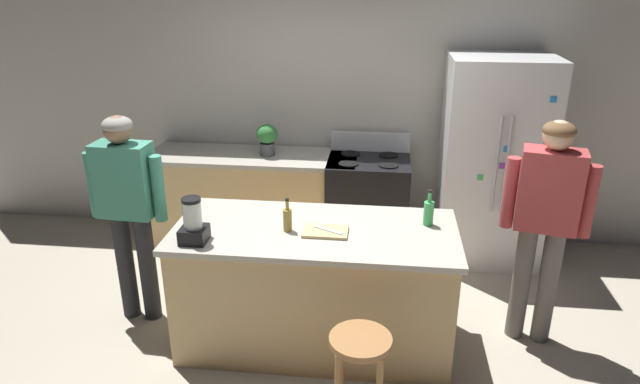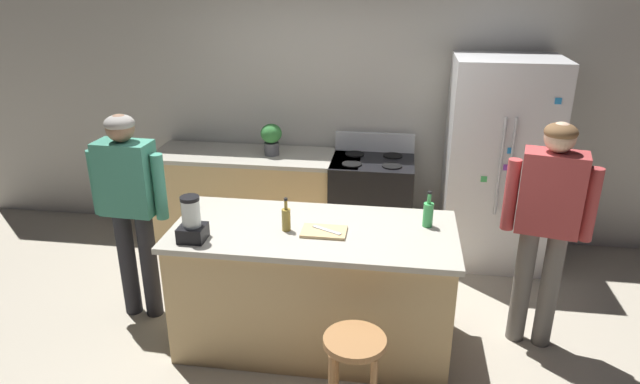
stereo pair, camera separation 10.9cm
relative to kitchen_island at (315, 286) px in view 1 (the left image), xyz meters
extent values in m
plane|color=#B2A893|center=(0.00, 0.00, -0.46)|extent=(14.00, 14.00, 0.00)
cube|color=#BCB7AD|center=(0.00, 1.95, 0.89)|extent=(8.00, 0.10, 2.70)
cube|color=tan|center=(0.00, 0.00, -0.02)|extent=(1.88, 0.83, 0.87)
cube|color=#B2AD9E|center=(0.00, 0.00, 0.43)|extent=(1.94, 0.89, 0.04)
cube|color=tan|center=(-0.80, 1.55, -0.02)|extent=(2.00, 0.64, 0.87)
cube|color=#B2AD9E|center=(-0.80, 1.55, 0.43)|extent=(2.00, 0.64, 0.04)
cube|color=silver|center=(1.43, 1.50, 0.48)|extent=(0.90, 0.70, 1.88)
cylinder|color=#B7BABF|center=(1.39, 1.13, 0.58)|extent=(0.02, 0.02, 0.85)
cylinder|color=#B7BABF|center=(1.47, 1.13, 0.58)|extent=(0.02, 0.02, 0.85)
cube|color=purple|center=(1.44, 1.15, 0.57)|extent=(0.05, 0.01, 0.05)
cube|color=#268CD8|center=(1.76, 1.15, 1.14)|extent=(0.05, 0.01, 0.05)
cube|color=#3FB259|center=(1.27, 1.15, 0.46)|extent=(0.05, 0.01, 0.05)
cube|color=#268CD8|center=(1.45, 1.15, 0.72)|extent=(0.05, 0.01, 0.05)
cube|color=red|center=(1.62, 1.15, 0.69)|extent=(0.05, 0.01, 0.05)
cube|color=#268CD8|center=(1.77, 1.15, 0.79)|extent=(0.05, 0.01, 0.05)
cube|color=black|center=(0.31, 1.52, 0.00)|extent=(0.76, 0.64, 0.91)
cube|color=black|center=(0.31, 1.20, -0.05)|extent=(0.60, 0.01, 0.24)
cube|color=#B7BABF|center=(0.31, 1.81, 0.54)|extent=(0.76, 0.06, 0.18)
cylinder|color=black|center=(0.13, 1.37, 0.46)|extent=(0.18, 0.18, 0.01)
cylinder|color=black|center=(0.49, 1.37, 0.46)|extent=(0.18, 0.18, 0.01)
cylinder|color=black|center=(0.13, 1.67, 0.46)|extent=(0.18, 0.18, 0.01)
cylinder|color=black|center=(0.49, 1.67, 0.46)|extent=(0.18, 0.18, 0.01)
cylinder|color=#26262B|center=(-1.49, 0.16, -0.02)|extent=(0.14, 0.14, 0.87)
cylinder|color=#26262B|center=(-1.31, 0.15, -0.02)|extent=(0.14, 0.14, 0.87)
cube|color=#3F8C72|center=(-1.40, 0.16, 0.69)|extent=(0.41, 0.24, 0.55)
cylinder|color=#3F8C72|center=(-1.65, 0.17, 0.64)|extent=(0.09, 0.09, 0.49)
cylinder|color=#3F8C72|center=(-1.15, 0.15, 0.64)|extent=(0.09, 0.09, 0.49)
sphere|color=#8C664C|center=(-1.40, 0.16, 1.06)|extent=(0.21, 0.21, 0.20)
ellipsoid|color=gray|center=(-1.40, 0.16, 1.10)|extent=(0.22, 0.22, 0.12)
cylinder|color=#66605B|center=(1.65, 0.21, -0.01)|extent=(0.15, 0.15, 0.89)
cylinder|color=#66605B|center=(1.48, 0.25, -0.01)|extent=(0.15, 0.15, 0.89)
cube|color=#B23F3F|center=(1.56, 0.23, 0.72)|extent=(0.44, 0.30, 0.56)
cylinder|color=#B23F3F|center=(1.81, 0.18, 0.67)|extent=(0.11, 0.11, 0.51)
cylinder|color=#B23F3F|center=(1.32, 0.28, 0.67)|extent=(0.11, 0.11, 0.51)
sphere|color=#D8AD8C|center=(1.56, 0.23, 1.10)|extent=(0.24, 0.24, 0.20)
ellipsoid|color=brown|center=(1.56, 0.23, 1.13)|extent=(0.25, 0.25, 0.12)
cylinder|color=#9E6B3D|center=(0.36, -0.79, 0.15)|extent=(0.36, 0.36, 0.04)
cylinder|color=#9E6B3D|center=(0.24, -0.67, -0.17)|extent=(0.04, 0.04, 0.59)
cylinder|color=#9E6B3D|center=(0.47, -0.67, -0.17)|extent=(0.04, 0.04, 0.59)
cylinder|color=#4C4C51|center=(-0.65, 1.55, 0.51)|extent=(0.14, 0.14, 0.12)
ellipsoid|color=#337A38|center=(-0.65, 1.55, 0.66)|extent=(0.20, 0.20, 0.18)
cube|color=black|center=(-0.75, -0.28, 0.50)|extent=(0.17, 0.17, 0.10)
cylinder|color=silver|center=(-0.75, -0.28, 0.64)|extent=(0.12, 0.12, 0.18)
cylinder|color=black|center=(-0.75, -0.28, 0.75)|extent=(0.12, 0.12, 0.02)
cylinder|color=#3FB259|center=(0.77, 0.15, 0.54)|extent=(0.07, 0.07, 0.17)
cylinder|color=#3FB259|center=(0.77, 0.15, 0.66)|extent=(0.03, 0.03, 0.07)
cylinder|color=black|center=(0.77, 0.15, 0.70)|extent=(0.03, 0.03, 0.02)
cylinder|color=olive|center=(-0.18, -0.05, 0.53)|extent=(0.06, 0.06, 0.15)
cylinder|color=olive|center=(-0.18, -0.05, 0.64)|extent=(0.02, 0.02, 0.07)
cylinder|color=black|center=(-0.18, -0.05, 0.68)|extent=(0.03, 0.03, 0.02)
cube|color=tan|center=(0.08, -0.06, 0.46)|extent=(0.30, 0.20, 0.02)
cube|color=#B7BABF|center=(0.10, -0.06, 0.48)|extent=(0.21, 0.13, 0.01)
camera|label=1|loc=(0.43, -3.41, 2.10)|focal=31.39mm
camera|label=2|loc=(0.54, -3.40, 2.10)|focal=31.39mm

